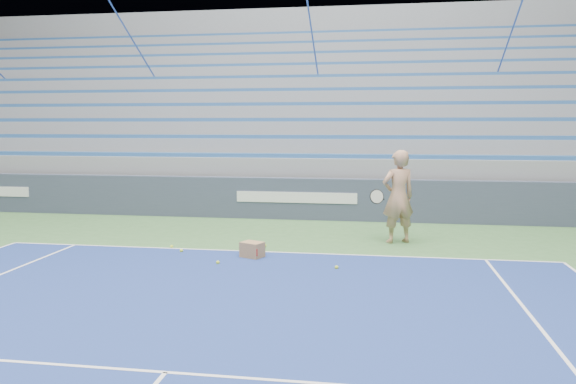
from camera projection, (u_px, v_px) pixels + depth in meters
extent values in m
cube|color=white|center=(268.00, 252.00, 11.07)|extent=(10.97, 0.05, 0.00)
cube|color=white|center=(166.00, 372.00, 5.69)|extent=(8.23, 0.05, 0.00)
cube|color=#373F53|center=(297.00, 199.00, 14.92)|extent=(30.00, 0.30, 1.10)
cube|color=white|center=(296.00, 197.00, 14.76)|extent=(3.20, 0.02, 0.28)
cube|color=gray|center=(315.00, 181.00, 19.39)|extent=(30.00, 8.50, 1.10)
cube|color=gray|center=(316.00, 158.00, 19.29)|extent=(30.00, 8.50, 0.50)
cube|color=#295796|center=(300.00, 156.00, 15.45)|extent=(29.60, 0.42, 0.11)
cube|color=gray|center=(317.00, 143.00, 19.65)|extent=(30.00, 7.65, 0.50)
cube|color=#295796|center=(304.00, 137.00, 16.23)|extent=(29.60, 0.42, 0.11)
cube|color=gray|center=(318.00, 129.00, 20.00)|extent=(30.00, 6.80, 0.50)
cube|color=#295796|center=(308.00, 120.00, 17.00)|extent=(29.60, 0.42, 0.11)
cube|color=gray|center=(320.00, 115.00, 20.36)|extent=(30.00, 5.95, 0.50)
cube|color=#295796|center=(311.00, 104.00, 17.77)|extent=(29.60, 0.42, 0.11)
cube|color=gray|center=(321.00, 102.00, 20.72)|extent=(30.00, 5.10, 0.50)
cube|color=#295796|center=(314.00, 90.00, 18.55)|extent=(29.60, 0.42, 0.11)
cube|color=gray|center=(322.00, 89.00, 21.07)|extent=(30.00, 4.25, 0.50)
cube|color=#295796|center=(317.00, 76.00, 19.32)|extent=(29.60, 0.42, 0.11)
cube|color=gray|center=(323.00, 76.00, 21.43)|extent=(30.00, 3.40, 0.50)
cube|color=#295796|center=(320.00, 64.00, 20.09)|extent=(29.60, 0.42, 0.11)
cube|color=gray|center=(324.00, 64.00, 21.79)|extent=(30.00, 2.55, 0.50)
cube|color=#295796|center=(322.00, 53.00, 20.87)|extent=(29.60, 0.42, 0.11)
cube|color=gray|center=(325.00, 52.00, 22.14)|extent=(30.00, 1.70, 0.50)
cube|color=#295796|center=(324.00, 42.00, 21.64)|extent=(29.60, 0.42, 0.11)
cube|color=gray|center=(326.00, 41.00, 22.50)|extent=(30.00, 0.85, 0.50)
cube|color=#295796|center=(326.00, 33.00, 22.41)|extent=(29.60, 0.42, 0.11)
cube|color=gray|center=(328.00, 97.00, 23.47)|extent=(31.00, 0.40, 7.30)
cylinder|color=#3155AE|center=(147.00, 65.00, 19.83)|extent=(0.05, 8.53, 5.04)
cylinder|color=#3155AE|center=(316.00, 62.00, 18.90)|extent=(0.05, 8.53, 5.04)
cylinder|color=#3155AE|center=(502.00, 59.00, 17.97)|extent=(0.05, 8.53, 5.04)
imported|color=tan|center=(398.00, 197.00, 11.89)|extent=(0.85, 0.73, 1.98)
cylinder|color=black|center=(381.00, 200.00, 11.70)|extent=(0.12, 0.27, 0.08)
cylinder|color=beige|center=(377.00, 197.00, 11.43)|extent=(0.29, 0.16, 0.28)
torus|color=black|center=(377.00, 197.00, 11.43)|extent=(0.31, 0.18, 0.30)
cube|color=#9C744B|center=(252.00, 250.00, 10.63)|extent=(0.49, 0.44, 0.30)
cube|color=#B21E19|center=(250.00, 252.00, 10.48)|extent=(0.30, 0.14, 0.13)
sphere|color=#D7ED30|center=(337.00, 267.00, 9.78)|extent=(0.07, 0.07, 0.07)
sphere|color=#D7ED30|center=(218.00, 263.00, 10.12)|extent=(0.07, 0.07, 0.07)
sphere|color=#D7ED30|center=(181.00, 251.00, 11.07)|extent=(0.07, 0.07, 0.07)
sphere|color=#D7ED30|center=(265.00, 245.00, 11.56)|extent=(0.07, 0.07, 0.07)
sphere|color=#D7ED30|center=(172.00, 247.00, 11.45)|extent=(0.07, 0.07, 0.07)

